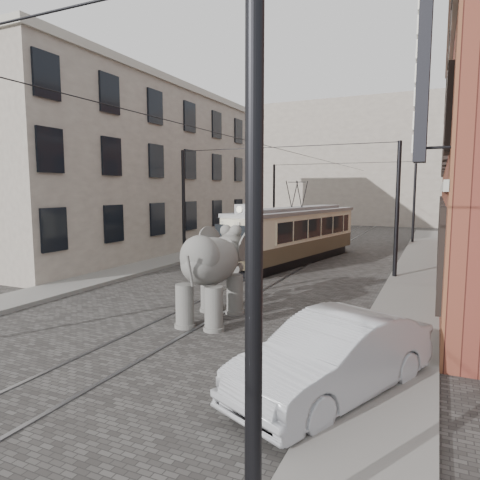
% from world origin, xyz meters
% --- Properties ---
extents(ground, '(120.00, 120.00, 0.00)m').
position_xyz_m(ground, '(0.00, 0.00, 0.00)').
color(ground, '#464441').
extents(tram_rails, '(1.54, 80.00, 0.02)m').
position_xyz_m(tram_rails, '(0.00, 0.00, 0.01)').
color(tram_rails, slate).
rests_on(tram_rails, ground).
extents(sidewalk_right, '(2.00, 60.00, 0.15)m').
position_xyz_m(sidewalk_right, '(6.00, 0.00, 0.07)').
color(sidewalk_right, slate).
rests_on(sidewalk_right, ground).
extents(sidewalk_left, '(2.00, 60.00, 0.15)m').
position_xyz_m(sidewalk_left, '(-6.50, 0.00, 0.07)').
color(sidewalk_left, slate).
rests_on(sidewalk_left, ground).
extents(stucco_building, '(7.00, 24.00, 10.00)m').
position_xyz_m(stucco_building, '(-11.00, 10.00, 5.00)').
color(stucco_building, gray).
rests_on(stucco_building, ground).
extents(distant_block, '(28.00, 10.00, 14.00)m').
position_xyz_m(distant_block, '(0.00, 40.00, 7.00)').
color(distant_block, gray).
rests_on(distant_block, ground).
extents(catenary, '(11.00, 30.20, 6.00)m').
position_xyz_m(catenary, '(-0.20, 5.00, 3.00)').
color(catenary, black).
rests_on(catenary, ground).
extents(tram, '(4.29, 11.26, 4.38)m').
position_xyz_m(tram, '(-0.14, 8.67, 2.19)').
color(tram, beige).
rests_on(tram, ground).
extents(elephant, '(2.97, 4.79, 2.79)m').
position_xyz_m(elephant, '(0.72, -2.65, 1.39)').
color(elephant, '#5F5D58').
rests_on(elephant, ground).
extents(parked_car, '(3.41, 4.94, 1.54)m').
position_xyz_m(parked_car, '(5.15, -5.93, 0.77)').
color(parked_car, '#A0A1A5').
rests_on(parked_car, ground).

